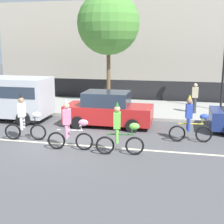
# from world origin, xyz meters

# --- Properties ---
(ground_plane) EXTENTS (80.00, 80.00, 0.00)m
(ground_plane) POSITION_xyz_m (0.00, 0.00, 0.00)
(ground_plane) COLOR #4C4C4F
(road_centre_line) EXTENTS (36.00, 0.14, 0.01)m
(road_centre_line) POSITION_xyz_m (0.00, -0.50, 0.00)
(road_centre_line) COLOR beige
(road_centre_line) RESTS_ON ground
(sidewalk_curb) EXTENTS (60.00, 5.00, 0.15)m
(sidewalk_curb) POSITION_xyz_m (0.00, 6.50, 0.07)
(sidewalk_curb) COLOR #9E9B93
(sidewalk_curb) RESTS_ON ground
(fence_line) EXTENTS (40.00, 0.08, 1.40)m
(fence_line) POSITION_xyz_m (0.00, 9.40, 0.70)
(fence_line) COLOR black
(fence_line) RESTS_ON ground
(building_backdrop) EXTENTS (28.00, 8.00, 7.25)m
(building_backdrop) POSITION_xyz_m (2.89, 18.00, 3.62)
(building_backdrop) COLOR #B2A899
(building_backdrop) RESTS_ON ground
(parade_cyclist_zebra) EXTENTS (1.71, 0.53, 1.92)m
(parade_cyclist_zebra) POSITION_xyz_m (-1.44, -0.30, 0.84)
(parade_cyclist_zebra) COLOR black
(parade_cyclist_zebra) RESTS_ON ground
(parade_cyclist_pink) EXTENTS (1.72, 0.50, 1.92)m
(parade_cyclist_pink) POSITION_xyz_m (0.76, -1.04, 0.84)
(parade_cyclist_pink) COLOR black
(parade_cyclist_pink) RESTS_ON ground
(parade_cyclist_lime) EXTENTS (1.71, 0.53, 1.92)m
(parade_cyclist_lime) POSITION_xyz_m (2.65, -1.16, 0.84)
(parade_cyclist_lime) COLOR black
(parade_cyclist_lime) RESTS_ON ground
(parade_cyclist_cobalt) EXTENTS (1.72, 0.51, 1.92)m
(parade_cyclist_cobalt) POSITION_xyz_m (5.12, 0.88, 0.84)
(parade_cyclist_cobalt) COLOR black
(parade_cyclist_cobalt) RESTS_ON ground
(parked_van_silver) EXTENTS (5.00, 2.22, 2.18)m
(parked_van_silver) POSITION_xyz_m (-4.23, 2.70, 1.28)
(parked_van_silver) COLOR silver
(parked_van_silver) RESTS_ON ground
(parked_car_red) EXTENTS (4.10, 1.92, 1.64)m
(parked_car_red) POSITION_xyz_m (1.33, 2.60, 0.78)
(parked_car_red) COLOR #AD1E1E
(parked_car_red) RESTS_ON ground
(street_tree_near_lamp) EXTENTS (3.90, 3.90, 6.86)m
(street_tree_near_lamp) POSITION_xyz_m (0.07, 8.08, 5.05)
(street_tree_near_lamp) COLOR brown
(street_tree_near_lamp) RESTS_ON sidewalk_curb
(pedestrian_onlooker) EXTENTS (0.32, 0.20, 1.62)m
(pedestrian_onlooker) POSITION_xyz_m (5.42, 5.65, 1.01)
(pedestrian_onlooker) COLOR #33333D
(pedestrian_onlooker) RESTS_ON sidewalk_curb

